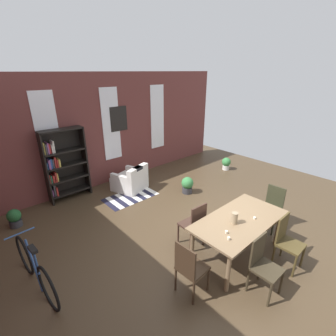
# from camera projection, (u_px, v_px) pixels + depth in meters

# --- Properties ---
(ground_plane) EXTENTS (10.13, 10.13, 0.00)m
(ground_plane) POSITION_uv_depth(u_px,v_px,m) (213.00, 237.00, 5.05)
(ground_plane) COLOR #483725
(back_wall_brick) EXTENTS (8.53, 0.12, 3.21)m
(back_wall_brick) POSITION_uv_depth(u_px,v_px,m) (110.00, 130.00, 7.18)
(back_wall_brick) COLOR brown
(back_wall_brick) RESTS_ON ground
(window_pane_0) EXTENTS (0.55, 0.02, 2.09)m
(window_pane_0) POSITION_uv_depth(u_px,v_px,m) (48.00, 134.00, 5.98)
(window_pane_0) COLOR white
(window_pane_1) EXTENTS (0.55, 0.02, 2.09)m
(window_pane_1) POSITION_uv_depth(u_px,v_px,m) (111.00, 125.00, 7.07)
(window_pane_1) COLOR white
(window_pane_2) EXTENTS (0.55, 0.02, 2.09)m
(window_pane_2) POSITION_uv_depth(u_px,v_px,m) (157.00, 117.00, 8.16)
(window_pane_2) COLOR white
(dining_table) EXTENTS (1.84, 0.95, 0.77)m
(dining_table) POSITION_uv_depth(u_px,v_px,m) (239.00, 223.00, 4.35)
(dining_table) COLOR #7E6547
(dining_table) RESTS_ON ground
(vase_on_table) EXTENTS (0.11, 0.11, 0.21)m
(vase_on_table) POSITION_uv_depth(u_px,v_px,m) (234.00, 218.00, 4.16)
(vase_on_table) COLOR #998466
(vase_on_table) RESTS_ON dining_table
(tealight_candle_0) EXTENTS (0.04, 0.04, 0.05)m
(tealight_candle_0) POSITION_uv_depth(u_px,v_px,m) (226.00, 232.00, 3.93)
(tealight_candle_0) COLOR silver
(tealight_candle_0) RESTS_ON dining_table
(tealight_candle_1) EXTENTS (0.04, 0.04, 0.04)m
(tealight_candle_1) POSITION_uv_depth(u_px,v_px,m) (254.00, 218.00, 4.32)
(tealight_candle_1) COLOR silver
(tealight_candle_1) RESTS_ON dining_table
(tealight_candle_2) EXTENTS (0.04, 0.04, 0.05)m
(tealight_candle_2) POSITION_uv_depth(u_px,v_px,m) (229.00, 238.00, 3.78)
(tealight_candle_2) COLOR silver
(tealight_candle_2) RESTS_ON dining_table
(dining_chair_near_right) EXTENTS (0.41, 0.41, 0.95)m
(dining_chair_near_right) POSITION_uv_depth(u_px,v_px,m) (287.00, 240.00, 4.19)
(dining_chair_near_right) COLOR #493C1E
(dining_chair_near_right) RESTS_ON ground
(dining_chair_far_left) EXTENTS (0.42, 0.42, 0.95)m
(dining_chair_far_left) POSITION_uv_depth(u_px,v_px,m) (194.00, 224.00, 4.64)
(dining_chair_far_left) COLOR #3C281F
(dining_chair_far_left) RESTS_ON ground
(dining_chair_head_left) EXTENTS (0.42, 0.42, 0.95)m
(dining_chair_head_left) POSITION_uv_depth(u_px,v_px,m) (190.00, 267.00, 3.61)
(dining_chair_head_left) COLOR #372619
(dining_chair_head_left) RESTS_ON ground
(dining_chair_near_left) EXTENTS (0.41, 0.41, 0.95)m
(dining_chair_near_left) POSITION_uv_depth(u_px,v_px,m) (263.00, 264.00, 3.68)
(dining_chair_near_left) COLOR #382F1F
(dining_chair_near_left) RESTS_ON ground
(dining_chair_head_right) EXTENTS (0.42, 0.42, 0.95)m
(dining_chair_head_right) POSITION_uv_depth(u_px,v_px,m) (272.00, 206.00, 5.22)
(dining_chair_head_right) COLOR #2E2E1D
(dining_chair_head_right) RESTS_ON ground
(bookshelf_tall) EXTENTS (1.07, 0.32, 1.90)m
(bookshelf_tall) POSITION_uv_depth(u_px,v_px,m) (63.00, 165.00, 6.26)
(bookshelf_tall) COLOR black
(bookshelf_tall) RESTS_ON ground
(armchair_white) EXTENTS (1.01, 1.01, 0.75)m
(armchair_white) POSITION_uv_depth(u_px,v_px,m) (131.00, 180.00, 7.01)
(armchair_white) COLOR silver
(armchair_white) RESTS_ON ground
(bicycle_second) EXTENTS (0.44, 1.69, 0.90)m
(bicycle_second) POSITION_uv_depth(u_px,v_px,m) (35.00, 270.00, 3.77)
(bicycle_second) COLOR black
(bicycle_second) RESTS_ON ground
(potted_plant_by_shelf) EXTENTS (0.31, 0.31, 0.44)m
(potted_plant_by_shelf) POSITION_uv_depth(u_px,v_px,m) (226.00, 163.00, 8.43)
(potted_plant_by_shelf) COLOR silver
(potted_plant_by_shelf) RESTS_ON ground
(potted_plant_corner) EXTENTS (0.34, 0.34, 0.47)m
(potted_plant_corner) POSITION_uv_depth(u_px,v_px,m) (187.00, 185.00, 6.82)
(potted_plant_corner) COLOR #333338
(potted_plant_corner) RESTS_ON ground
(potted_plant_window) EXTENTS (0.29, 0.29, 0.41)m
(potted_plant_window) POSITION_uv_depth(u_px,v_px,m) (14.00, 218.00, 5.35)
(potted_plant_window) COLOR #333338
(potted_plant_window) RESTS_ON ground
(striped_rug) EXTENTS (1.42, 0.78, 0.01)m
(striped_rug) POSITION_uv_depth(u_px,v_px,m) (130.00, 197.00, 6.68)
(striped_rug) COLOR #1E1E33
(striped_rug) RESTS_ON ground
(framed_picture) EXTENTS (0.56, 0.03, 0.72)m
(framed_picture) POSITION_uv_depth(u_px,v_px,m) (119.00, 119.00, 7.18)
(framed_picture) COLOR black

